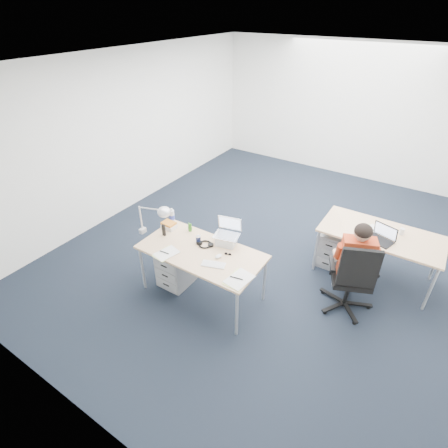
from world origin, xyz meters
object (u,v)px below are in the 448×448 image
object	(u,v)px
cordless_phone	(164,230)
dark_laptop	(381,234)
headphones	(205,244)
can_koozie	(198,239)
computer_mouse	(218,256)
water_bottle	(172,216)
desk_lamp	(150,219)
seated_person	(353,261)
silver_laptop	(227,233)
wireless_keyboard	(213,264)
office_chair	(348,290)
desk_near	(201,254)
drawer_pedestal_near	(177,266)
book_stack	(169,225)
bear_figurine	(190,227)
desk_far	(381,236)
drawer_pedestal_far	(333,246)
sunglasses	(228,254)
far_cup	(402,231)

from	to	relation	value
cordless_phone	dark_laptop	distance (m)	2.88
headphones	can_koozie	size ratio (longest dim) A/B	2.16
computer_mouse	headphones	xyz separation A→B (m)	(-0.29, 0.12, 0.00)
water_bottle	desk_lamp	size ratio (longest dim) A/B	0.41
seated_person	silver_laptop	xyz separation A→B (m)	(-1.48, -0.66, 0.26)
wireless_keyboard	seated_person	bearing A→B (deg)	19.84
office_chair	desk_near	bearing A→B (deg)	-178.21
drawer_pedestal_near	headphones	world-z (taller)	headphones
book_stack	cordless_phone	size ratio (longest dim) A/B	1.18
bear_figurine	cordless_phone	distance (m)	0.36
desk_far	silver_laptop	distance (m)	2.16
headphones	water_bottle	xyz separation A→B (m)	(-0.71, 0.20, 0.10)
headphones	can_koozie	world-z (taller)	can_koozie
desk_near	bear_figurine	xyz separation A→B (m)	(-0.40, 0.29, 0.11)
drawer_pedestal_near	water_bottle	distance (m)	0.72
office_chair	headphones	bearing A→B (deg)	177.77
bear_figurine	book_stack	xyz separation A→B (m)	(-0.29, -0.10, -0.02)
desk_near	can_koozie	xyz separation A→B (m)	(-0.14, 0.13, 0.10)
water_bottle	silver_laptop	bearing A→B (deg)	-1.18
drawer_pedestal_near	computer_mouse	size ratio (longest dim) A/B	5.49
desk_near	headphones	distance (m)	0.15
book_stack	bear_figurine	bearing A→B (deg)	18.82
book_stack	desk_far	bearing A→B (deg)	30.26
seated_person	silver_laptop	world-z (taller)	seated_person
computer_mouse	water_bottle	xyz separation A→B (m)	(-1.00, 0.32, 0.10)
desk_far	drawer_pedestal_far	size ratio (longest dim) A/B	2.91
computer_mouse	silver_laptop	bearing A→B (deg)	116.57
seated_person	can_koozie	bearing A→B (deg)	-176.76
drawer_pedestal_near	sunglasses	size ratio (longest dim) A/B	6.08
seated_person	water_bottle	xyz separation A→B (m)	(-2.41, -0.64, 0.20)
drawer_pedestal_near	book_stack	distance (m)	0.58
wireless_keyboard	cordless_phone	size ratio (longest dim) A/B	1.73
drawer_pedestal_near	computer_mouse	distance (m)	0.85
water_bottle	sunglasses	xyz separation A→B (m)	(1.08, -0.21, -0.10)
office_chair	headphones	world-z (taller)	office_chair
computer_mouse	desk_lamp	xyz separation A→B (m)	(-1.01, -0.11, 0.26)
headphones	desk_lamp	world-z (taller)	desk_lamp
desk_near	bear_figurine	bearing A→B (deg)	144.18
silver_laptop	dark_laptop	size ratio (longest dim) A/B	1.06
can_koozie	far_cup	size ratio (longest dim) A/B	1.18
computer_mouse	dark_laptop	distance (m)	2.16
drawer_pedestal_near	dark_laptop	distance (m)	2.78
seated_person	computer_mouse	size ratio (longest dim) A/B	12.65
desk_far	cordless_phone	world-z (taller)	cordless_phone
desk_far	dark_laptop	world-z (taller)	dark_laptop
cordless_phone	far_cup	xyz separation A→B (m)	(2.70, 1.78, -0.04)
drawer_pedestal_near	headphones	bearing A→B (deg)	15.53
water_bottle	bear_figurine	xyz separation A→B (m)	(0.35, -0.04, -0.05)
computer_mouse	cordless_phone	distance (m)	0.89
computer_mouse	drawer_pedestal_far	bearing A→B (deg)	72.01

